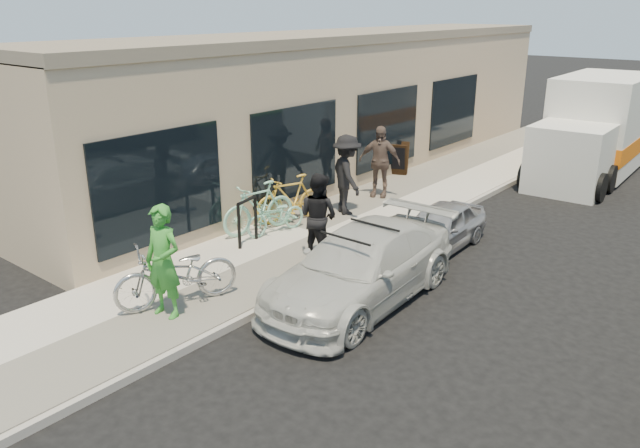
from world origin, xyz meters
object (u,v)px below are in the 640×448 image
Objects in this scene: bike_rack at (247,217)px; cruiser_bike_c at (291,198)px; sandwich_board at (398,158)px; cruiser_bike_b at (276,216)px; sedan_white at (361,267)px; bystander_b at (379,161)px; bystander_a at (347,175)px; woman_rider at (163,262)px; sedan_silver at (439,228)px; moving_truck at (594,132)px; cruiser_bike_a at (259,207)px; tandem_bike at (177,274)px; man_standing at (318,216)px.

cruiser_bike_c is (-0.29, 1.70, -0.05)m from bike_rack.
cruiser_bike_b is at bearing -106.68° from sandwich_board.
sedan_white is 4.15m from cruiser_bike_c.
cruiser_bike_b is 3.86m from bystander_b.
bystander_a reaches higher than bike_rack.
woman_rider is at bearing -51.72° from cruiser_bike_c.
sedan_silver is at bearing 90.78° from sedan_white.
bike_rack is 11.76m from moving_truck.
cruiser_bike_a reaches higher than sedan_silver.
woman_rider is at bearing -102.04° from sandwich_board.
cruiser_bike_b is at bearing -113.12° from bystander_b.
moving_truck is 3.26× the size of woman_rider.
bike_rack is at bearing -80.52° from cruiser_bike_b.
woman_rider is 1.00× the size of bystander_b.
tandem_bike is 0.54m from woman_rider.
sedan_silver is 1.86× the size of cruiser_bike_b.
bike_rack is 0.57× the size of man_standing.
tandem_bike is (1.15, -2.77, -0.05)m from bike_rack.
cruiser_bike_c reaches higher than cruiser_bike_b.
tandem_bike is 3.18m from man_standing.
moving_truck is at bearing 80.13° from cruiser_bike_a.
bystander_b reaches higher than bike_rack.
cruiser_bike_c is (-3.88, -9.49, -0.61)m from moving_truck.
bystander_a is at bearing -113.89° from moving_truck.
moving_truck is 10.95m from cruiser_bike_b.
tandem_bike is 1.12× the size of cruiser_bike_a.
tandem_bike is 7.53m from bystander_b.
man_standing is at bearing 75.59° from woman_rider.
bystander_b reaches higher than cruiser_bike_c.
woman_rider reaches higher than tandem_bike.
moving_truck is at bearing 21.70° from sandwich_board.
cruiser_bike_a is at bearing 104.66° from woman_rider.
moving_truck is 11.22m from cruiser_bike_a.
cruiser_bike_a is (-3.62, 1.14, 0.07)m from sedan_white.
cruiser_bike_c is at bearing 146.61° from sedan_white.
moving_truck is at bearing 80.99° from cruiser_bike_b.
sedan_white is 11.65m from moving_truck.
sedan_silver is 3.96m from cruiser_bike_a.
bike_rack is 0.53× the size of cruiser_bike_a.
bystander_b is at bearing 93.61° from cruiser_bike_a.
cruiser_bike_a is at bearing -11.95° from man_standing.
man_standing is (0.50, 3.12, 0.32)m from tandem_bike.
tandem_bike reaches higher than cruiser_bike_b.
sandwich_board is 6.08m from moving_truck.
bystander_b is (-0.21, 1.70, -0.02)m from bystander_a.
sedan_white is 0.74× the size of moving_truck.
cruiser_bike_b is at bearing 112.68° from bystander_a.
sandwich_board is 0.62× the size of cruiser_bike_b.
man_standing is 0.93× the size of bystander_b.
cruiser_bike_a is 1.03× the size of cruiser_bike_c.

